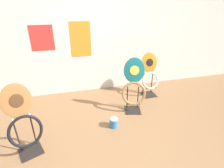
{
  "coord_description": "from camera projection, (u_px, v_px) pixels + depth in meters",
  "views": [
    {
      "loc": [
        -0.46,
        -1.48,
        1.83
      ],
      "look_at": [
        0.21,
        1.08,
        0.55
      ],
      "focal_mm": 28.0,
      "sensor_mm": 36.0,
      "label": 1
    }
  ],
  "objects": [
    {
      "name": "ground_plane",
      "position": [
        117.0,
        161.0,
        2.19
      ],
      "size": [
        14.0,
        14.0,
        0.0
      ],
      "primitive_type": "plane",
      "color": "#8E6642"
    },
    {
      "name": "wall_back",
      "position": [
        89.0,
        30.0,
        3.42
      ],
      "size": [
        8.0,
        0.07,
        2.6
      ],
      "color": "silver",
      "rests_on": "ground_plane"
    },
    {
      "name": "toilet_seat_display_orange_sun",
      "position": [
        150.0,
        75.0,
        3.56
      ],
      "size": [
        0.37,
        0.31,
        0.89
      ],
      "color": "black",
      "rests_on": "ground_plane"
    },
    {
      "name": "toilet_seat_display_teal_sax",
      "position": [
        134.0,
        87.0,
        3.01
      ],
      "size": [
        0.45,
        0.34,
        0.97
      ],
      "color": "black",
      "rests_on": "ground_plane"
    },
    {
      "name": "toilet_seat_display_woodgrain",
      "position": [
        24.0,
        124.0,
        2.16
      ],
      "size": [
        0.47,
        0.43,
        0.94
      ],
      "color": "black",
      "rests_on": "ground_plane"
    },
    {
      "name": "paint_can",
      "position": [
        114.0,
        122.0,
        2.76
      ],
      "size": [
        0.14,
        0.14,
        0.16
      ],
      "color": "teal",
      "rests_on": "ground_plane"
    }
  ]
}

